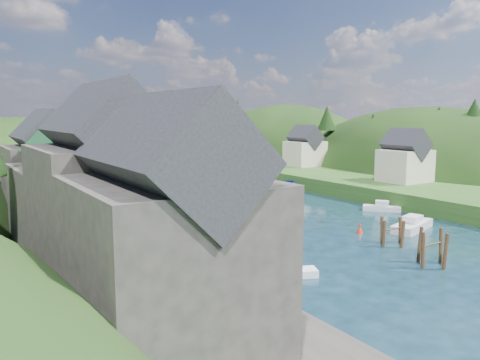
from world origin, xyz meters
TOP-DOWN VIEW (x-y plane):
  - ground at (0.00, 50.00)m, footprint 600.00×600.00m
  - hillside_right at (45.00, 75.00)m, footprint 36.00×245.56m
  - far_hills at (1.22, 174.01)m, footprint 103.00×68.00m
  - hill_trees at (0.60, 66.37)m, footprint 91.57×153.14m
  - quay_left at (-24.00, 20.00)m, footprint 12.00×110.00m
  - quayside_buildings at (-26.00, 6.39)m, footprint 8.00×35.84m
  - boat_sheds at (-26.00, 39.00)m, footprint 7.00×21.00m
  - terrace_right at (25.00, 40.00)m, footprint 16.00×120.00m
  - right_bank_cottages at (28.00, 48.33)m, footprint 9.00×59.24m
  - piling_cluster_near at (0.41, -1.46)m, footprint 2.97×2.80m
  - piling_cluster_far at (2.84, 4.69)m, footprint 2.98×2.81m
  - channel_buoy_near at (3.54, 9.53)m, footprint 0.70×0.70m
  - channel_buoy_far at (-0.84, 22.42)m, footprint 0.70×0.70m
  - moored_boats at (0.28, 24.26)m, footprint 36.83×92.47m

SIDE VIEW (x-z plane):
  - far_hills at x=1.22m, z-range -32.80..11.20m
  - hillside_right at x=45.00m, z-range -31.41..16.59m
  - ground at x=0.00m, z-range 0.00..0.00m
  - channel_buoy_near at x=3.54m, z-range -0.07..1.03m
  - channel_buoy_far at x=-0.84m, z-range -0.07..1.03m
  - moored_boats at x=0.28m, z-range -0.48..1.62m
  - quay_left at x=-24.00m, z-range 0.00..2.00m
  - piling_cluster_far at x=2.84m, z-range -0.57..2.69m
  - terrace_right at x=25.00m, z-range 0.00..2.40m
  - piling_cluster_near at x=0.41m, z-range -0.57..3.17m
  - boat_sheds at x=-26.00m, z-range 1.52..9.02m
  - right_bank_cottages at x=28.00m, z-range 1.64..10.05m
  - quayside_buildings at x=-26.00m, z-range 0.64..13.54m
  - hill_trees at x=0.60m, z-range 4.73..17.34m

